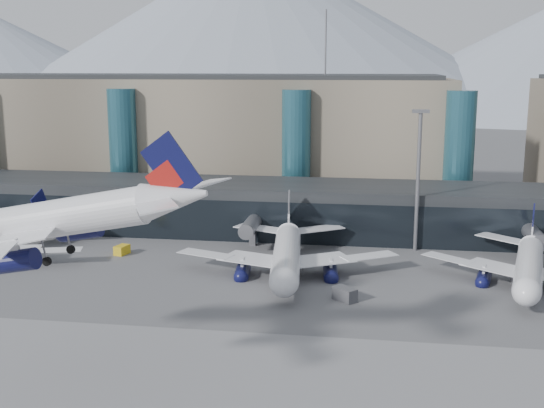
{
  "coord_description": "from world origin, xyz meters",
  "views": [
    {
      "loc": [
        22.12,
        -74.92,
        33.4
      ],
      "look_at": [
        5.95,
        32.0,
        11.17
      ],
      "focal_mm": 45.0,
      "sensor_mm": 36.0,
      "label": 1
    }
  ],
  "objects_px": {
    "hero_jet": "(69,209)",
    "veh_b": "(122,250)",
    "veh_a": "(31,255)",
    "lightmast_mid": "(418,172)",
    "veh_g": "(285,261)",
    "jet_parked_right": "(530,255)",
    "veh_c": "(345,294)",
    "jet_parked_mid": "(287,243)"
  },
  "relations": [
    {
      "from": "jet_parked_right",
      "to": "lightmast_mid",
      "type": "bearing_deg",
      "value": 59.98
    },
    {
      "from": "jet_parked_mid",
      "to": "veh_b",
      "type": "xyz_separation_m",
      "value": [
        -30.44,
        4.87,
        -3.83
      ]
    },
    {
      "from": "jet_parked_mid",
      "to": "veh_g",
      "type": "xyz_separation_m",
      "value": [
        -0.67,
        3.0,
        -4.01
      ]
    },
    {
      "from": "lightmast_mid",
      "to": "veh_a",
      "type": "bearing_deg",
      "value": -166.04
    },
    {
      "from": "jet_parked_right",
      "to": "veh_b",
      "type": "relative_size",
      "value": 12.35
    },
    {
      "from": "veh_c",
      "to": "veh_g",
      "type": "bearing_deg",
      "value": 165.17
    },
    {
      "from": "lightmast_mid",
      "to": "veh_a",
      "type": "xyz_separation_m",
      "value": [
        -66.32,
        -16.48,
        -13.42
      ]
    },
    {
      "from": "hero_jet",
      "to": "veh_b",
      "type": "distance_m",
      "value": 54.7
    },
    {
      "from": "lightmast_mid",
      "to": "hero_jet",
      "type": "relative_size",
      "value": 0.76
    },
    {
      "from": "hero_jet",
      "to": "veh_g",
      "type": "xyz_separation_m",
      "value": [
        15.63,
        47.66,
        -18.59
      ]
    },
    {
      "from": "lightmast_mid",
      "to": "veh_g",
      "type": "relative_size",
      "value": 11.63
    },
    {
      "from": "veh_a",
      "to": "veh_g",
      "type": "height_order",
      "value": "veh_a"
    },
    {
      "from": "jet_parked_right",
      "to": "veh_c",
      "type": "distance_m",
      "value": 31.4
    },
    {
      "from": "veh_c",
      "to": "hero_jet",
      "type": "bearing_deg",
      "value": -88.26
    },
    {
      "from": "hero_jet",
      "to": "veh_b",
      "type": "xyz_separation_m",
      "value": [
        -14.14,
        49.53,
        -18.41
      ]
    },
    {
      "from": "lightmast_mid",
      "to": "veh_c",
      "type": "relative_size",
      "value": 7.32
    },
    {
      "from": "jet_parked_right",
      "to": "veh_g",
      "type": "distance_m",
      "value": 39.24
    },
    {
      "from": "veh_a",
      "to": "veh_c",
      "type": "distance_m",
      "value": 56.31
    },
    {
      "from": "lightmast_mid",
      "to": "veh_c",
      "type": "bearing_deg",
      "value": -111.46
    },
    {
      "from": "jet_parked_right",
      "to": "veh_c",
      "type": "height_order",
      "value": "jet_parked_right"
    },
    {
      "from": "hero_jet",
      "to": "veh_a",
      "type": "relative_size",
      "value": 9.43
    },
    {
      "from": "veh_a",
      "to": "veh_b",
      "type": "distance_m",
      "value": 15.44
    },
    {
      "from": "veh_a",
      "to": "veh_b",
      "type": "xyz_separation_m",
      "value": [
        14.27,
        5.9,
        -0.18
      ]
    },
    {
      "from": "veh_a",
      "to": "lightmast_mid",
      "type": "bearing_deg",
      "value": -18.21
    },
    {
      "from": "jet_parked_mid",
      "to": "veh_a",
      "type": "distance_m",
      "value": 44.87
    },
    {
      "from": "lightmast_mid",
      "to": "hero_jet",
      "type": "distance_m",
      "value": 71.24
    },
    {
      "from": "veh_c",
      "to": "veh_g",
      "type": "xyz_separation_m",
      "value": [
        -10.82,
        16.71,
        -0.33
      ]
    },
    {
      "from": "hero_jet",
      "to": "lightmast_mid",
      "type": "bearing_deg",
      "value": 62.82
    },
    {
      "from": "hero_jet",
      "to": "jet_parked_mid",
      "type": "relative_size",
      "value": 0.88
    },
    {
      "from": "jet_parked_mid",
      "to": "jet_parked_right",
      "type": "xyz_separation_m",
      "value": [
        38.28,
        -0.16,
        -0.39
      ]
    },
    {
      "from": "jet_parked_mid",
      "to": "veh_a",
      "type": "relative_size",
      "value": 10.68
    },
    {
      "from": "jet_parked_right",
      "to": "veh_a",
      "type": "height_order",
      "value": "jet_parked_right"
    },
    {
      "from": "veh_a",
      "to": "jet_parked_right",
      "type": "bearing_deg",
      "value": -31.57
    },
    {
      "from": "jet_parked_right",
      "to": "veh_g",
      "type": "relative_size",
      "value": 15.94
    },
    {
      "from": "hero_jet",
      "to": "veh_a",
      "type": "bearing_deg",
      "value": 128.13
    },
    {
      "from": "lightmast_mid",
      "to": "veh_g",
      "type": "xyz_separation_m",
      "value": [
        -22.28,
        -12.46,
        -13.78
      ]
    },
    {
      "from": "hero_jet",
      "to": "jet_parked_mid",
      "type": "bearing_deg",
      "value": 75.01
    },
    {
      "from": "veh_g",
      "to": "veh_b",
      "type": "bearing_deg",
      "value": -110.26
    },
    {
      "from": "jet_parked_mid",
      "to": "veh_a",
      "type": "bearing_deg",
      "value": 85.41
    },
    {
      "from": "jet_parked_mid",
      "to": "veh_g",
      "type": "relative_size",
      "value": 17.26
    },
    {
      "from": "jet_parked_right",
      "to": "hero_jet",
      "type": "bearing_deg",
      "value": 142.31
    },
    {
      "from": "jet_parked_right",
      "to": "veh_g",
      "type": "xyz_separation_m",
      "value": [
        -38.95,
        3.16,
        -3.62
      ]
    }
  ]
}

